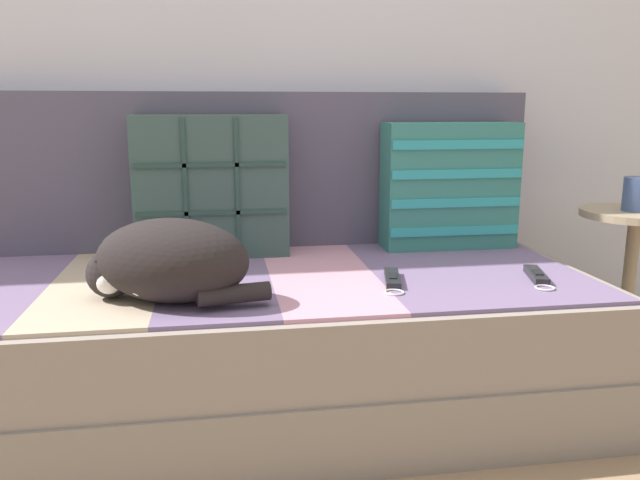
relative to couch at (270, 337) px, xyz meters
The scene contains 10 objects.
ground_plane 0.22m from the couch, 90.00° to the right, with size 14.00×14.00×0.00m, color #937556.
couch is the anchor object (origin of this frame).
sofa_backrest 0.57m from the couch, 90.00° to the left, with size 1.74×0.14×0.49m.
throw_pillow_quilted 0.48m from the couch, 123.30° to the left, with size 0.45×0.14×0.42m.
throw_pillow_striped 0.74m from the couch, 20.59° to the left, with size 0.42×0.14×0.39m.
sleeping_cat 0.44m from the couch, 137.74° to the right, with size 0.42×0.32×0.19m.
game_remote_near 0.74m from the couch, 15.32° to the right, with size 0.09×0.20×0.02m.
game_remote_far 0.40m from the couch, 27.77° to the right, with size 0.09×0.21×0.02m.
end_table 1.14m from the couch, ahead, with size 0.33×0.33×0.51m.
coffee_mug 1.18m from the couch, ahead, with size 0.09×0.08×0.10m.
Camera 1 is at (-0.13, -1.54, 0.81)m, focal length 35.00 mm.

